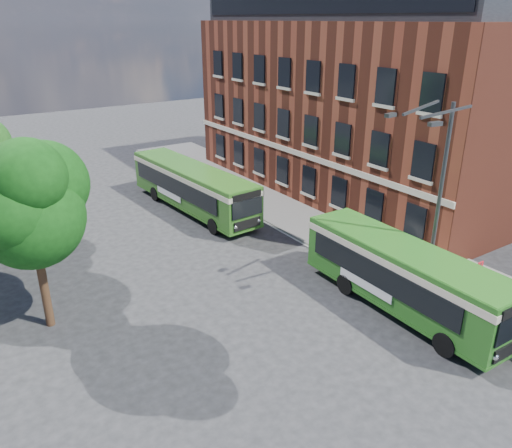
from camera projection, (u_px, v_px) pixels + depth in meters
ground at (314, 308)px, 22.61m from camera, size 120.00×120.00×0.00m
pavement at (318, 220)px, 32.32m from camera, size 6.00×48.00×0.15m
kerb_line at (280, 231)px, 30.78m from camera, size 0.12×48.00×0.01m
brick_office at (360, 95)px, 36.36m from camera, size 12.10×26.00×14.20m
street_lamp at (434, 201)px, 21.72m from camera, size 2.96×2.38×9.00m
bus_stop_sign at (477, 283)px, 21.68m from camera, size 0.35×0.08×2.52m
bus_front at (404, 272)px, 21.88m from camera, size 2.78×10.47×3.02m
bus_rear at (192, 184)px, 33.48m from camera, size 3.42×12.55×3.02m
pedestrian_a at (501, 320)px, 20.09m from camera, size 0.55×0.36×1.49m
pedestrian_b at (450, 276)px, 23.30m from camera, size 0.86×0.67×1.72m
tree_left at (30, 202)px, 19.24m from camera, size 4.88×4.64×8.25m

